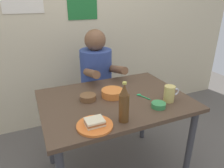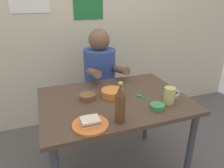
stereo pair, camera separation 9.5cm
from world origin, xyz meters
The scene contains 12 objects.
wall_back centered at (0.00, 1.05, 1.30)m, with size 4.40×0.09×2.60m.
dining_table centered at (0.00, 0.00, 0.65)m, with size 1.10×0.80×0.74m.
stool centered at (0.07, 0.63, 0.35)m, with size 0.34×0.34×0.45m.
person_seated centered at (0.07, 0.62, 0.77)m, with size 0.33×0.56×0.72m.
plate_orange centered at (-0.26, -0.29, 0.75)m, with size 0.22×0.22×0.01m, color orange.
sandwich centered at (-0.26, -0.29, 0.77)m, with size 0.11×0.09×0.04m.
beer_mug centered at (0.35, -0.20, 0.80)m, with size 0.13×0.08×0.12m.
beer_bottle centered at (-0.07, -0.30, 0.86)m, with size 0.06×0.06×0.26m.
dip_bowl_green centered at (0.23, -0.25, 0.76)m, with size 0.10×0.10×0.03m.
condiment_bowl_brown centered at (-0.19, 0.06, 0.76)m, with size 0.12×0.12×0.04m.
soup_bowl_orange centered at (0.00, 0.04, 0.77)m, with size 0.17×0.17×0.05m.
spoon centered at (0.20, -0.05, 0.75)m, with size 0.06×0.12×0.01m.
Camera 2 is at (-0.48, -1.31, 1.45)m, focal length 33.09 mm.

